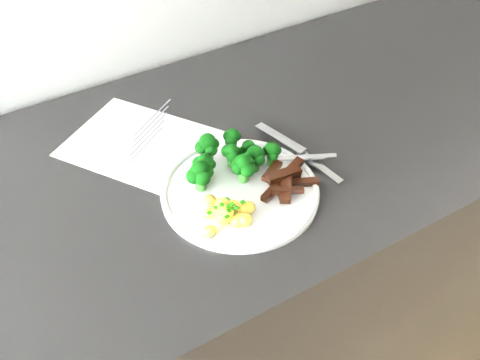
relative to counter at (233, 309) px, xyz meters
The scene contains 8 objects.
counter is the anchor object (origin of this frame).
recipe_paper 0.49m from the counter, 141.06° to the left, with size 0.31×0.33×0.00m.
plate 0.49m from the counter, 112.09° to the right, with size 0.25×0.25×0.01m.
broccoli 0.51m from the counter, 122.79° to the right, with size 0.17×0.11×0.06m.
potatoes 0.52m from the counter, 121.24° to the right, with size 0.09×0.08×0.04m.
beef_strips 0.50m from the counter, 77.28° to the right, with size 0.10×0.09×0.03m.
fork 0.50m from the counter, 45.96° to the right, with size 0.13×0.10×0.01m.
knife 0.50m from the counter, 41.99° to the right, with size 0.05×0.20×0.02m.
Camera 1 is at (-0.45, 1.00, 1.58)m, focal length 42.82 mm.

